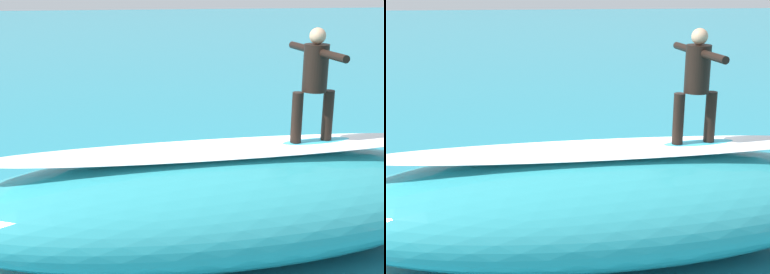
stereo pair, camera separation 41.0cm
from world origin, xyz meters
TOP-DOWN VIEW (x-y plane):
  - ground_plane at (0.00, 0.00)m, footprint 120.00×120.00m
  - wave_crest at (0.39, 1.63)m, footprint 8.06×3.00m
  - wave_foam_lip at (0.39, 1.63)m, footprint 6.80×1.20m
  - surfboard_riding at (-0.94, 1.58)m, footprint 1.89×0.68m
  - surfer_riding at (-0.94, 1.58)m, footprint 0.64×1.54m
  - surfboard_paddling at (2.01, -1.97)m, footprint 1.72×2.21m
  - surfer_paddling at (1.94, -2.07)m, footprint 1.07×1.45m
  - buoy_marker at (3.73, 0.46)m, footprint 0.60×0.60m
  - foam_patch_mid at (-2.63, -1.18)m, footprint 0.82×0.78m

SIDE VIEW (x-z plane):
  - ground_plane at x=0.00m, z-range 0.00..0.00m
  - surfboard_paddling at x=2.01m, z-range 0.00..0.08m
  - foam_patch_mid at x=-2.63m, z-range 0.00..0.09m
  - surfer_paddling at x=1.94m, z-range 0.06..0.36m
  - buoy_marker at x=3.73m, z-range -0.21..0.81m
  - wave_crest at x=0.39m, z-range 0.00..1.60m
  - wave_foam_lip at x=0.39m, z-range 1.60..1.68m
  - surfboard_riding at x=-0.94m, z-range 1.60..1.68m
  - surfer_riding at x=-0.94m, z-range 1.81..3.44m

